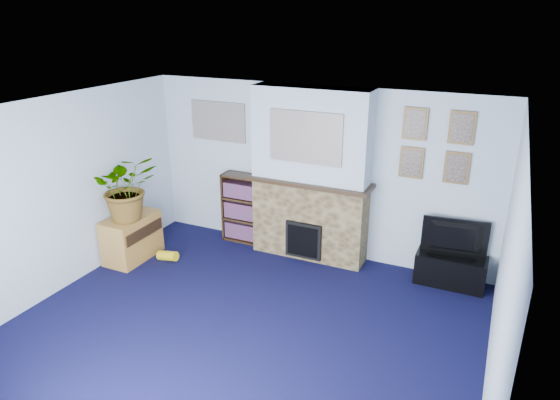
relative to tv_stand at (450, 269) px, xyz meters
The scene contains 26 objects.
floor 2.82m from the tv_stand, 133.85° to the right, with size 5.00×4.50×0.01m, color black.
ceiling 3.56m from the tv_stand, 133.85° to the right, with size 5.00×4.50×0.01m, color white.
wall_back 2.19m from the tv_stand, behind, with size 5.00×0.04×2.40m, color #AEC0D2.
wall_front 4.80m from the tv_stand, 114.49° to the right, with size 5.00×0.04×2.40m, color #AEC0D2.
wall_left 4.99m from the tv_stand, 155.48° to the right, with size 0.04×4.50×2.40m, color #AEC0D2.
wall_right 2.32m from the tv_stand, 74.84° to the right, with size 0.04×4.50×2.40m, color #AEC0D2.
chimney_breast 2.17m from the tv_stand, behind, with size 1.72×0.50×2.40m.
collage_main 2.50m from the tv_stand, behind, with size 1.00×0.03×0.68m, color gray.
collage_left 3.84m from the tv_stand, behind, with size 0.90×0.03×0.58m, color gray.
portrait_tl 1.90m from the tv_stand, 162.90° to the left, with size 0.30×0.03×0.40m, color brown.
portrait_tr 1.79m from the tv_stand, 116.57° to the left, with size 0.30×0.03×0.40m, color brown.
portrait_bl 1.45m from the tv_stand, 162.90° to the left, with size 0.30×0.03×0.40m, color brown.
portrait_br 1.29m from the tv_stand, 116.57° to the left, with size 0.30×0.03×0.40m, color brown.
tv_stand is the anchor object (origin of this frame).
television 0.42m from the tv_stand, 90.00° to the left, with size 0.81×0.11×0.47m, color black.
bookshelf 3.07m from the tv_stand, behind, with size 0.58×0.28×1.05m.
sideboard 4.34m from the tv_stand, 165.13° to the right, with size 0.45×0.82×0.63m, color #A97A36.
potted_plant 4.39m from the tv_stand, 164.32° to the right, with size 0.82×0.71×0.91m, color #26661E.
mantel_clock 2.21m from the tv_stand, behind, with size 0.09×0.05×0.13m, color gold.
mantel_candle 1.91m from the tv_stand, behind, with size 0.05×0.05×0.16m, color #B2BFC6.
mantel_teddy 2.66m from the tv_stand, behind, with size 0.12×0.12×0.12m, color gray.
mantel_can 1.64m from the tv_stand, behind, with size 0.05×0.05×0.11m, color orange.
green_crate 4.43m from the tv_stand, 163.73° to the right, with size 0.31×0.25×0.25m, color #198C26.
toy_ball 4.33m from the tv_stand, 166.28° to the right, with size 0.19×0.19×0.19m, color yellow.
toy_block 4.41m from the tv_stand, 164.52° to the right, with size 0.19×0.19×0.23m, color orange.
toy_tube 3.83m from the tv_stand, 165.13° to the right, with size 0.14×0.14×0.30m, color yellow.
Camera 1 is at (2.33, -4.01, 3.30)m, focal length 32.00 mm.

